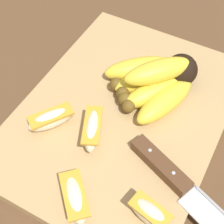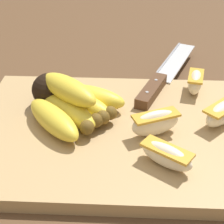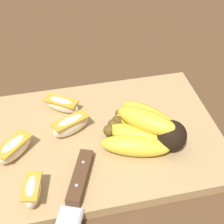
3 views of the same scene
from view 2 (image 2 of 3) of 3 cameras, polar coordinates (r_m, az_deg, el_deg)
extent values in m
plane|color=brown|center=(0.53, -0.38, -4.73)|extent=(6.00, 6.00, 0.00)
cube|color=tan|center=(0.53, -0.01, -3.20)|extent=(0.40, 0.30, 0.02)
sphere|color=black|center=(0.57, -10.06, 3.50)|extent=(0.05, 0.05, 0.05)
ellipsoid|color=yellow|center=(0.52, -9.26, -0.86)|extent=(0.11, 0.11, 0.03)
sphere|color=brown|center=(0.49, -4.03, -2.47)|extent=(0.02, 0.02, 0.02)
ellipsoid|color=yellow|center=(0.53, -7.30, 0.31)|extent=(0.11, 0.11, 0.03)
sphere|color=brown|center=(0.50, -2.62, -1.65)|extent=(0.02, 0.02, 0.02)
ellipsoid|color=yellow|center=(0.55, -5.44, 1.41)|extent=(0.12, 0.09, 0.03)
sphere|color=brown|center=(0.51, -1.48, -0.87)|extent=(0.02, 0.02, 0.02)
ellipsoid|color=yellow|center=(0.56, -3.68, 2.46)|extent=(0.12, 0.07, 0.03)
sphere|color=brown|center=(0.52, -0.75, -0.14)|extent=(0.02, 0.02, 0.02)
ellipsoid|color=yellow|center=(0.53, -7.00, 3.63)|extent=(0.11, 0.10, 0.04)
cube|color=silver|center=(0.72, 10.00, 7.93)|extent=(0.10, 0.18, 0.00)
cube|color=#99999E|center=(0.72, 8.84, 8.37)|extent=(0.07, 0.17, 0.00)
cube|color=#51331E|center=(0.60, 6.31, 3.39)|extent=(0.06, 0.10, 0.02)
cylinder|color=#B2B2B7|center=(0.57, 5.63, 3.19)|extent=(0.01, 0.01, 0.00)
cylinder|color=#B2B2B7|center=(0.61, 7.07, 5.12)|extent=(0.01, 0.01, 0.00)
ellipsoid|color=#F4E5C1|center=(0.55, 17.21, -0.19)|extent=(0.07, 0.07, 0.03)
cube|color=gold|center=(0.54, 17.40, 0.81)|extent=(0.07, 0.07, 0.00)
ellipsoid|color=#F4E5C1|center=(0.45, 8.70, -6.94)|extent=(0.07, 0.06, 0.03)
cube|color=gold|center=(0.45, 8.80, -5.98)|extent=(0.07, 0.06, 0.00)
ellipsoid|color=#F4E5C1|center=(0.50, 6.96, -1.76)|extent=(0.08, 0.05, 0.04)
cube|color=gold|center=(0.49, 7.06, -0.58)|extent=(0.07, 0.05, 0.00)
ellipsoid|color=#F4E5C1|center=(0.62, 13.15, 4.66)|extent=(0.03, 0.06, 0.04)
cube|color=gold|center=(0.61, 13.29, 5.64)|extent=(0.03, 0.06, 0.00)
camera|label=1|loc=(0.64, 37.57, 39.61)|focal=55.68mm
camera|label=3|loc=(0.85, 9.28, 42.48)|focal=54.07mm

